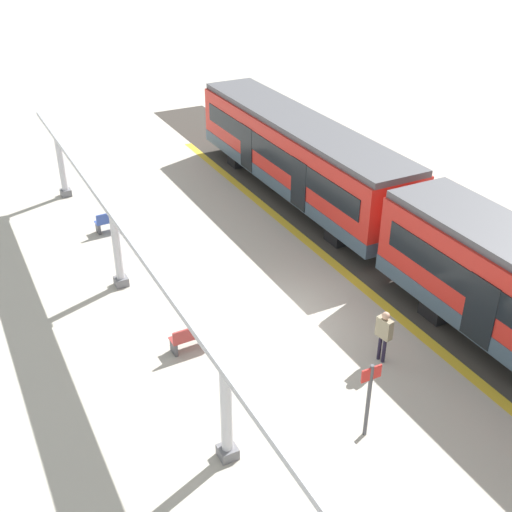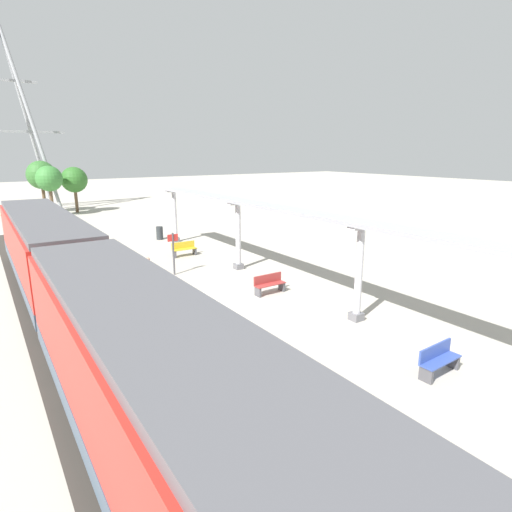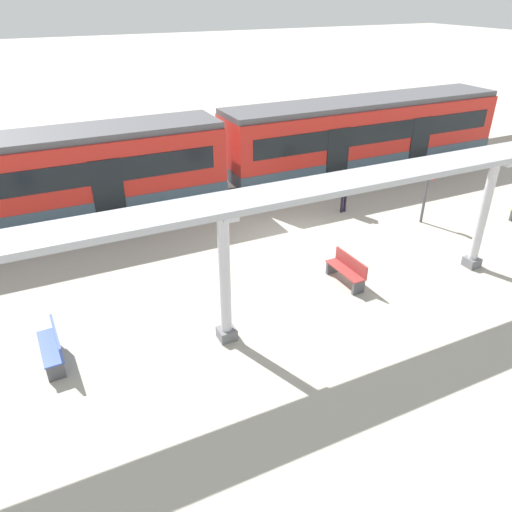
{
  "view_description": "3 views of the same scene",
  "coord_description": "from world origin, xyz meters",
  "px_view_note": "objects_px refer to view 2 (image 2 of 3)",
  "views": [
    {
      "loc": [
        7.87,
        14.08,
        11.81
      ],
      "look_at": [
        0.05,
        -1.06,
        1.96
      ],
      "focal_mm": 44.82,
      "sensor_mm": 36.0,
      "label": 1
    },
    {
      "loc": [
        -7.84,
        -14.64,
        6.2
      ],
      "look_at": [
        1.5,
        -0.58,
        1.98
      ],
      "focal_mm": 29.37,
      "sensor_mm": 36.0,
      "label": 2
    },
    {
      "loc": [
        12.89,
        -8.12,
        7.97
      ],
      "look_at": [
        1.79,
        -2.76,
        1.18
      ],
      "focal_mm": 34.48,
      "sensor_mm": 36.0,
      "label": 3
    }
  ],
  "objects_px": {
    "bench_mid_platform": "(438,359)",
    "train_far_carriage": "(45,249)",
    "canopy_pillar_second": "(359,273)",
    "train_near_carriage": "(160,397)",
    "passenger_waiting_near_edge": "(148,271)",
    "canopy_pillar_third": "(238,236)",
    "bench_near_end": "(269,284)",
    "platform_info_sign": "(173,250)",
    "bench_far_end": "(184,249)",
    "canopy_pillar_fourth": "(175,216)",
    "trash_bin": "(160,233)"
  },
  "relations": [
    {
      "from": "platform_info_sign",
      "to": "train_far_carriage",
      "type": "bearing_deg",
      "value": 167.04
    },
    {
      "from": "train_far_carriage",
      "to": "bench_far_end",
      "type": "height_order",
      "value": "train_far_carriage"
    },
    {
      "from": "train_near_carriage",
      "to": "bench_near_end",
      "type": "bearing_deg",
      "value": 44.44
    },
    {
      "from": "bench_mid_platform",
      "to": "train_far_carriage",
      "type": "bearing_deg",
      "value": 118.45
    },
    {
      "from": "trash_bin",
      "to": "passenger_waiting_near_edge",
      "type": "distance_m",
      "value": 12.12
    },
    {
      "from": "bench_near_end",
      "to": "bench_mid_platform",
      "type": "distance_m",
      "value": 8.41
    },
    {
      "from": "train_far_carriage",
      "to": "platform_info_sign",
      "type": "relative_size",
      "value": 6.27
    },
    {
      "from": "canopy_pillar_third",
      "to": "passenger_waiting_near_edge",
      "type": "distance_m",
      "value": 5.64
    },
    {
      "from": "bench_mid_platform",
      "to": "platform_info_sign",
      "type": "distance_m",
      "value": 13.76
    },
    {
      "from": "canopy_pillar_second",
      "to": "bench_mid_platform",
      "type": "xyz_separation_m",
      "value": [
        -1.0,
        -4.05,
        -1.4
      ]
    },
    {
      "from": "bench_near_end",
      "to": "platform_info_sign",
      "type": "bearing_deg",
      "value": 114.99
    },
    {
      "from": "train_near_carriage",
      "to": "bench_far_end",
      "type": "relative_size",
      "value": 9.16
    },
    {
      "from": "bench_near_end",
      "to": "passenger_waiting_near_edge",
      "type": "bearing_deg",
      "value": 146.51
    },
    {
      "from": "canopy_pillar_second",
      "to": "canopy_pillar_third",
      "type": "xyz_separation_m",
      "value": [
        0.0,
        8.57,
        0.0
      ]
    },
    {
      "from": "platform_info_sign",
      "to": "bench_mid_platform",
      "type": "bearing_deg",
      "value": -80.21
    },
    {
      "from": "passenger_waiting_near_edge",
      "to": "train_near_carriage",
      "type": "bearing_deg",
      "value": -108.26
    },
    {
      "from": "canopy_pillar_second",
      "to": "platform_info_sign",
      "type": "distance_m",
      "value": 10.06
    },
    {
      "from": "canopy_pillar_fourth",
      "to": "bench_far_end",
      "type": "relative_size",
      "value": 2.41
    },
    {
      "from": "canopy_pillar_fourth",
      "to": "bench_near_end",
      "type": "xyz_separation_m",
      "value": [
        -0.95,
        -12.76,
        -1.4
      ]
    },
    {
      "from": "canopy_pillar_third",
      "to": "trash_bin",
      "type": "bearing_deg",
      "value": 93.88
    },
    {
      "from": "canopy_pillar_second",
      "to": "passenger_waiting_near_edge",
      "type": "relative_size",
      "value": 2.17
    },
    {
      "from": "canopy_pillar_second",
      "to": "trash_bin",
      "type": "distance_m",
      "value": 18.52
    },
    {
      "from": "canopy_pillar_fourth",
      "to": "train_near_carriage",
      "type": "bearing_deg",
      "value": -113.6
    },
    {
      "from": "canopy_pillar_third",
      "to": "bench_mid_platform",
      "type": "distance_m",
      "value": 12.74
    },
    {
      "from": "canopy_pillar_second",
      "to": "trash_bin",
      "type": "bearing_deg",
      "value": 92.08
    },
    {
      "from": "train_near_carriage",
      "to": "trash_bin",
      "type": "bearing_deg",
      "value": 69.2
    },
    {
      "from": "train_far_carriage",
      "to": "bench_far_end",
      "type": "bearing_deg",
      "value": 15.21
    },
    {
      "from": "train_near_carriage",
      "to": "platform_info_sign",
      "type": "bearing_deg",
      "value": 66.4
    },
    {
      "from": "canopy_pillar_fourth",
      "to": "platform_info_sign",
      "type": "bearing_deg",
      "value": -113.58
    },
    {
      "from": "bench_far_end",
      "to": "bench_near_end",
      "type": "bearing_deg",
      "value": -88.01
    },
    {
      "from": "bench_near_end",
      "to": "platform_info_sign",
      "type": "xyz_separation_m",
      "value": [
        -2.39,
        5.12,
        0.89
      ]
    },
    {
      "from": "train_near_carriage",
      "to": "passenger_waiting_near_edge",
      "type": "relative_size",
      "value": 8.24
    },
    {
      "from": "bench_near_end",
      "to": "bench_far_end",
      "type": "distance_m",
      "value": 8.56
    },
    {
      "from": "train_near_carriage",
      "to": "canopy_pillar_second",
      "type": "bearing_deg",
      "value": 21.63
    },
    {
      "from": "train_far_carriage",
      "to": "trash_bin",
      "type": "distance_m",
      "value": 11.43
    },
    {
      "from": "canopy_pillar_second",
      "to": "bench_far_end",
      "type": "bearing_deg",
      "value": 95.5
    },
    {
      "from": "platform_info_sign",
      "to": "trash_bin",
      "type": "bearing_deg",
      "value": 73.48
    },
    {
      "from": "bench_near_end",
      "to": "bench_mid_platform",
      "type": "relative_size",
      "value": 1.0
    },
    {
      "from": "trash_bin",
      "to": "bench_far_end",
      "type": "bearing_deg",
      "value": -95.89
    },
    {
      "from": "bench_far_end",
      "to": "train_far_carriage",
      "type": "bearing_deg",
      "value": -164.79
    },
    {
      "from": "bench_mid_platform",
      "to": "canopy_pillar_third",
      "type": "bearing_deg",
      "value": 85.48
    },
    {
      "from": "bench_far_end",
      "to": "passenger_waiting_near_edge",
      "type": "bearing_deg",
      "value": -126.94
    },
    {
      "from": "canopy_pillar_fourth",
      "to": "bench_mid_platform",
      "type": "bearing_deg",
      "value": -92.7
    },
    {
      "from": "trash_bin",
      "to": "platform_info_sign",
      "type": "xyz_separation_m",
      "value": [
        -2.66,
        -8.98,
        0.86
      ]
    },
    {
      "from": "train_far_carriage",
      "to": "canopy_pillar_second",
      "type": "xyz_separation_m",
      "value": [
        9.04,
        -10.79,
        0.01
      ]
    },
    {
      "from": "bench_near_end",
      "to": "bench_mid_platform",
      "type": "bearing_deg",
      "value": -90.36
    },
    {
      "from": "bench_near_end",
      "to": "bench_mid_platform",
      "type": "height_order",
      "value": "same"
    },
    {
      "from": "train_near_carriage",
      "to": "passenger_waiting_near_edge",
      "type": "distance_m",
      "value": 11.52
    },
    {
      "from": "train_near_carriage",
      "to": "train_far_carriage",
      "type": "distance_m",
      "value": 14.38
    },
    {
      "from": "trash_bin",
      "to": "passenger_waiting_near_edge",
      "type": "xyz_separation_m",
      "value": [
        -4.77,
        -11.13,
        0.58
      ]
    }
  ]
}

